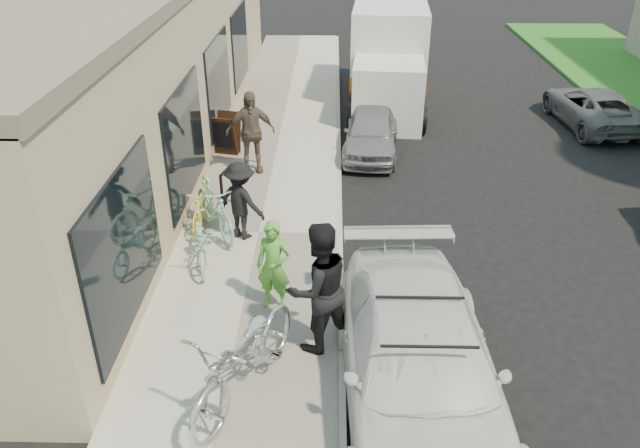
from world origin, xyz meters
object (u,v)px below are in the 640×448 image
object	(u,v)px
bystander_a	(241,201)
tandem_bike	(246,357)
moving_truck	(388,60)
cruiser_bike_c	(203,206)
bystander_b	(250,132)
sedan_white	(419,364)
far_car_gray	(593,107)
sandwich_board	(226,134)
sedan_silver	(371,132)
cruiser_bike_a	(214,208)
woman_rider	(274,266)
bike_rack	(227,185)
cruiser_bike_b	(201,244)
man_standing	(318,288)

from	to	relation	value
bystander_a	tandem_bike	bearing A→B (deg)	129.47
moving_truck	cruiser_bike_c	xyz separation A→B (m)	(-4.14, -8.37, -0.67)
tandem_bike	bystander_a	size ratio (longest dim) A/B	1.64
tandem_bike	bystander_b	xyz separation A→B (m)	(-0.78, 7.16, 0.30)
sedan_white	far_car_gray	world-z (taller)	sedan_white
sandwich_board	sedan_silver	size ratio (longest dim) A/B	0.30
cruiser_bike_c	bystander_b	distance (m)	2.76
sandwich_board	bystander_b	size ratio (longest dim) A/B	0.52
sandwich_board	cruiser_bike_c	world-z (taller)	sandwich_board
sandwich_board	cruiser_bike_a	xyz separation A→B (m)	(0.38, -3.94, 0.03)
sedan_white	woman_rider	distance (m)	2.81
bike_rack	cruiser_bike_a	size ratio (longest dim) A/B	0.51
sedan_silver	cruiser_bike_b	xyz separation A→B (m)	(-3.22, -5.50, -0.01)
tandem_bike	man_standing	xyz separation A→B (m)	(0.90, 1.05, 0.35)
bike_rack	sandwich_board	bearing A→B (deg)	99.30
sandwich_board	sedan_white	size ratio (longest dim) A/B	0.20
woman_rider	cruiser_bike_c	bearing A→B (deg)	136.69
moving_truck	tandem_bike	world-z (taller)	moving_truck
moving_truck	bystander_b	bearing A→B (deg)	-117.26
sedan_white	moving_truck	world-z (taller)	moving_truck
woman_rider	sandwich_board	bearing A→B (deg)	120.04
cruiser_bike_a	moving_truck	bearing A→B (deg)	34.73
bike_rack	sedan_white	world-z (taller)	sedan_white
cruiser_bike_a	tandem_bike	bearing A→B (deg)	-106.17
cruiser_bike_c	bystander_a	xyz separation A→B (m)	(0.80, -0.37, 0.31)
far_car_gray	woman_rider	distance (m)	11.99
man_standing	sedan_white	bearing A→B (deg)	112.73
cruiser_bike_a	far_car_gray	bearing A→B (deg)	3.65
moving_truck	far_car_gray	bearing A→B (deg)	-16.34
bike_rack	sandwich_board	xyz separation A→B (m)	(-0.48, 2.95, -0.04)
sedan_silver	man_standing	distance (m)	7.74
sedan_white	man_standing	size ratio (longest dim) A/B	2.50
sedan_white	sedan_silver	world-z (taller)	sedan_white
sandwich_board	man_standing	world-z (taller)	man_standing
sedan_white	cruiser_bike_c	size ratio (longest dim) A/B	3.40
cruiser_bike_b	bystander_a	size ratio (longest dim) A/B	1.00
woman_rider	sedan_white	bearing A→B (deg)	-29.40
moving_truck	far_car_gray	distance (m)	5.98
tandem_bike	cruiser_bike_a	size ratio (longest dim) A/B	1.38
sedan_white	cruiser_bike_a	world-z (taller)	sedan_white
cruiser_bike_c	sedan_white	bearing A→B (deg)	-46.56
sedan_white	cruiser_bike_b	world-z (taller)	sedan_white
bystander_b	moving_truck	bearing A→B (deg)	43.39
far_car_gray	cruiser_bike_a	size ratio (longest dim) A/B	2.14
woman_rider	far_car_gray	bearing A→B (deg)	62.15
sedan_white	bystander_b	xyz separation A→B (m)	(-2.98, 7.14, 0.38)
sedan_silver	tandem_bike	size ratio (longest dim) A/B	1.31
sedan_silver	far_car_gray	world-z (taller)	sedan_silver
far_car_gray	cruiser_bike_c	xyz separation A→B (m)	(-9.70, -6.28, 0.06)
cruiser_bike_a	cruiser_bike_c	bearing A→B (deg)	104.28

